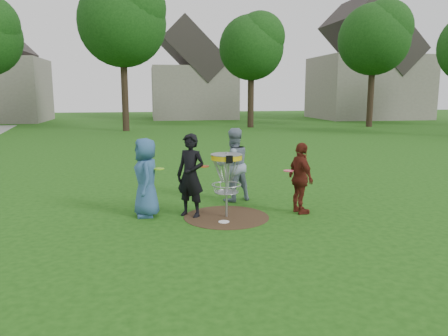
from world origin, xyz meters
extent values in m
plane|color=#19470F|center=(0.00, 0.00, 0.00)|extent=(100.00, 100.00, 0.00)
cylinder|color=#47331E|center=(0.00, 0.00, 0.00)|extent=(1.80, 1.80, 0.01)
imported|color=#2E5580|center=(-1.65, 0.38, 0.83)|extent=(0.60, 0.86, 1.67)
imported|color=black|center=(-0.73, 0.21, 0.88)|extent=(0.77, 0.73, 1.76)
imported|color=gray|center=(0.41, 1.38, 0.88)|extent=(1.03, 0.91, 1.76)
imported|color=#5A1F14|center=(1.63, 0.02, 0.77)|extent=(0.53, 0.96, 1.55)
cylinder|color=white|center=(-0.12, -0.37, 0.01)|extent=(0.22, 0.22, 0.02)
cylinder|color=#9EA0A5|center=(0.00, 0.00, 0.69)|extent=(0.05, 0.05, 1.38)
cylinder|color=#E2B60B|center=(0.00, 0.00, 1.28)|extent=(0.64, 0.64, 0.10)
cylinder|color=#9EA0A5|center=(0.00, 0.00, 1.34)|extent=(0.66, 0.66, 0.01)
cube|color=black|center=(0.00, -0.33, 1.28)|extent=(0.14, 0.02, 0.16)
torus|color=#9EA0A5|center=(0.00, 0.00, 0.70)|extent=(0.62, 0.62, 0.02)
torus|color=#9EA0A5|center=(0.00, 0.00, 0.54)|extent=(0.50, 0.50, 0.02)
cylinder|color=#9EA0A5|center=(0.00, 0.00, 0.53)|extent=(0.44, 0.44, 0.01)
cylinder|color=#8EDE18|center=(-1.38, 0.32, 1.02)|extent=(0.22, 0.22, 0.02)
cylinder|color=#FA4815|center=(-0.46, 0.13, 1.08)|extent=(0.22, 0.22, 0.02)
cylinder|color=#FB42DA|center=(0.33, 1.11, 1.08)|extent=(0.22, 0.22, 0.02)
cylinder|color=#FE4361|center=(1.35, 0.02, 0.95)|extent=(0.22, 0.22, 0.02)
cylinder|color=#38281C|center=(-3.00, 21.50, 2.31)|extent=(0.46, 0.46, 4.62)
sphere|color=#164211|center=(-3.00, 21.50, 7.04)|extent=(5.72, 5.72, 5.72)
cylinder|color=#38281C|center=(6.00, 23.00, 1.89)|extent=(0.46, 0.46, 3.78)
sphere|color=#164211|center=(6.00, 23.00, 5.76)|extent=(4.68, 4.68, 4.68)
cylinder|color=#38281C|center=(15.00, 22.00, 2.10)|extent=(0.46, 0.46, 4.20)
sphere|color=#164211|center=(15.00, 22.00, 6.40)|extent=(5.20, 5.20, 5.20)
cube|color=gray|center=(3.00, 35.00, 2.50)|extent=(8.00, 7.00, 5.00)
cube|color=#2D2826|center=(3.00, 35.00, 6.44)|extent=(6.11, 7.14, 6.11)
cube|color=gray|center=(20.00, 32.00, 3.00)|extent=(10.00, 8.00, 6.00)
cube|color=#2D2826|center=(20.00, 32.00, 7.80)|extent=(7.64, 8.16, 7.64)
camera|label=1|loc=(-1.59, -8.75, 2.61)|focal=35.00mm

